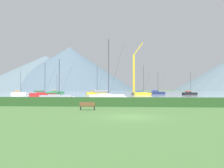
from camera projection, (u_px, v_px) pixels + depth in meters
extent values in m
plane|color=#477038|center=(130.00, 117.00, 18.97)|extent=(1000.00, 1000.00, 0.00)
cube|color=#8499A8|center=(128.00, 92.00, 155.58)|extent=(320.00, 246.00, 0.00)
cube|color=#284C23|center=(129.00, 102.00, 29.95)|extent=(80.00, 1.20, 1.29)
cube|color=white|center=(19.00, 94.00, 89.92)|extent=(6.43, 3.34, 0.96)
cone|color=white|center=(28.00, 94.00, 90.41)|extent=(1.20, 1.02, 0.82)
cube|color=silver|center=(18.00, 93.00, 89.88)|extent=(2.53, 1.92, 0.61)
cylinder|color=#333338|center=(21.00, 82.00, 90.11)|extent=(0.12, 0.12, 9.51)
cylinder|color=#333338|center=(17.00, 91.00, 89.82)|extent=(2.72, 0.68, 0.10)
cylinder|color=orange|center=(17.00, 91.00, 89.82)|extent=(2.37, 0.87, 0.38)
cylinder|color=#333338|center=(24.00, 83.00, 90.30)|extent=(2.85, 0.64, 9.04)
cube|color=gold|center=(96.00, 94.00, 87.56)|extent=(7.98, 4.96, 1.19)
cone|color=gold|center=(106.00, 93.00, 88.70)|extent=(1.56, 1.38, 1.01)
cube|color=gold|center=(94.00, 92.00, 87.45)|extent=(3.25, 2.64, 0.76)
cylinder|color=#333338|center=(97.00, 79.00, 87.86)|extent=(0.15, 0.15, 11.38)
cylinder|color=#333338|center=(93.00, 90.00, 87.31)|extent=(3.25, 1.25, 0.13)
cylinder|color=gray|center=(93.00, 90.00, 87.31)|extent=(2.88, 1.41, 0.47)
cylinder|color=#333338|center=(101.00, 80.00, 88.32)|extent=(3.40, 1.23, 10.82)
cube|color=#9E9EA3|center=(56.00, 98.00, 47.19)|extent=(7.14, 3.48, 1.07)
cone|color=#9E9EA3|center=(74.00, 98.00, 47.58)|extent=(1.31, 1.10, 0.91)
cube|color=gray|center=(55.00, 96.00, 47.16)|extent=(2.78, 2.05, 0.68)
cylinder|color=#333338|center=(59.00, 78.00, 47.35)|extent=(0.14, 0.14, 8.45)
cylinder|color=#333338|center=(52.00, 93.00, 47.12)|extent=(3.05, 0.64, 0.12)
cylinder|color=#2D7542|center=(52.00, 93.00, 47.12)|extent=(2.65, 0.87, 0.43)
cylinder|color=#333338|center=(67.00, 79.00, 47.51)|extent=(3.21, 0.58, 8.04)
cube|color=navy|center=(157.00, 93.00, 100.03)|extent=(7.59, 4.48, 1.13)
cone|color=navy|center=(165.00, 93.00, 100.96)|extent=(1.46, 1.28, 0.96)
cube|color=#1B2449|center=(156.00, 92.00, 99.94)|extent=(3.06, 2.44, 0.72)
cylinder|color=#333338|center=(158.00, 82.00, 100.28)|extent=(0.14, 0.14, 9.81)
cylinder|color=#333338|center=(155.00, 90.00, 99.83)|extent=(3.12, 1.07, 0.12)
cylinder|color=#2847A3|center=(155.00, 90.00, 99.83)|extent=(2.76, 1.24, 0.45)
cylinder|color=#333338|center=(161.00, 83.00, 100.66)|extent=(3.27, 1.04, 9.33)
cube|color=black|center=(190.00, 94.00, 90.55)|extent=(6.37, 3.64, 0.95)
cone|color=black|center=(197.00, 94.00, 91.25)|extent=(1.22, 1.06, 0.81)
cube|color=black|center=(189.00, 93.00, 90.49)|extent=(2.55, 2.01, 0.60)
cylinder|color=#333338|center=(191.00, 83.00, 90.76)|extent=(0.12, 0.12, 9.18)
cylinder|color=#333338|center=(188.00, 91.00, 90.40)|extent=(2.64, 0.84, 0.10)
cylinder|color=red|center=(188.00, 91.00, 90.40)|extent=(2.32, 0.99, 0.38)
cylinder|color=#333338|center=(194.00, 83.00, 91.04)|extent=(2.77, 0.81, 8.73)
cube|color=#236B38|center=(56.00, 93.00, 110.00)|extent=(7.86, 4.84, 1.17)
cone|color=#236B38|center=(64.00, 93.00, 111.09)|extent=(1.53, 1.35, 0.99)
cube|color=#206032|center=(55.00, 92.00, 109.90)|extent=(3.19, 2.59, 0.74)
cylinder|color=#333338|center=(57.00, 83.00, 110.27)|extent=(0.15, 0.15, 9.26)
cylinder|color=#333338|center=(54.00, 90.00, 109.76)|extent=(3.20, 1.21, 0.13)
cylinder|color=tan|center=(54.00, 90.00, 109.76)|extent=(2.84, 1.37, 0.47)
cylinder|color=#333338|center=(60.00, 84.00, 110.72)|extent=(3.35, 1.18, 8.81)
cube|color=white|center=(106.00, 97.00, 47.02)|extent=(8.21, 5.19, 1.22)
cone|color=white|center=(125.00, 97.00, 48.26)|extent=(1.61, 1.43, 1.04)
cube|color=silver|center=(104.00, 95.00, 46.91)|extent=(3.35, 2.75, 0.78)
cylinder|color=#333338|center=(109.00, 68.00, 47.36)|extent=(0.16, 0.16, 12.85)
cylinder|color=#333338|center=(101.00, 92.00, 46.75)|extent=(3.33, 1.34, 0.13)
cylinder|color=gray|center=(101.00, 92.00, 46.75)|extent=(2.96, 1.49, 0.49)
cylinder|color=#333338|center=(117.00, 70.00, 47.86)|extent=(3.48, 1.31, 12.22)
cube|color=red|center=(43.00, 95.00, 66.61)|extent=(7.97, 4.20, 1.19)
cone|color=red|center=(57.00, 95.00, 67.26)|extent=(1.49, 1.27, 1.01)
cube|color=#A52020|center=(41.00, 94.00, 66.56)|extent=(3.15, 2.39, 0.76)
cylinder|color=#333338|center=(45.00, 79.00, 66.83)|extent=(0.15, 0.15, 9.93)
cylinder|color=#333338|center=(39.00, 91.00, 66.48)|extent=(3.36, 0.88, 0.13)
cylinder|color=#2D7542|center=(39.00, 91.00, 66.48)|extent=(2.93, 1.10, 0.48)
cylinder|color=#333338|center=(51.00, 80.00, 67.09)|extent=(3.52, 0.82, 9.45)
cube|color=gold|center=(142.00, 94.00, 85.78)|extent=(6.94, 3.56, 1.04)
cone|color=gold|center=(151.00, 94.00, 86.28)|extent=(1.29, 1.09, 0.88)
cube|color=gold|center=(141.00, 93.00, 85.74)|extent=(2.73, 2.05, 0.66)
cylinder|color=#333338|center=(144.00, 80.00, 85.98)|extent=(0.13, 0.13, 11.23)
cylinder|color=#333338|center=(140.00, 91.00, 85.68)|extent=(2.94, 0.71, 0.11)
cylinder|color=#2847A3|center=(140.00, 91.00, 85.68)|extent=(2.56, 0.92, 0.42)
cylinder|color=#333338|center=(147.00, 80.00, 86.18)|extent=(3.09, 0.66, 10.68)
cube|color=brown|center=(87.00, 106.00, 24.91)|extent=(1.80, 0.51, 0.06)
cube|color=brown|center=(87.00, 104.00, 24.73)|extent=(1.79, 0.18, 0.45)
cylinder|color=#333338|center=(95.00, 108.00, 24.99)|extent=(0.08, 0.08, 0.45)
cylinder|color=#333338|center=(81.00, 108.00, 25.15)|extent=(0.08, 0.08, 0.45)
cylinder|color=#333338|center=(94.00, 108.00, 24.66)|extent=(0.08, 0.08, 0.45)
cylinder|color=#333338|center=(80.00, 108.00, 24.82)|extent=(0.08, 0.08, 0.45)
cube|color=#333338|center=(134.00, 94.00, 90.90)|extent=(2.00, 2.00, 0.80)
cube|color=gold|center=(134.00, 74.00, 91.09)|extent=(0.80, 0.80, 15.99)
cube|color=gold|center=(138.00, 49.00, 91.20)|extent=(4.12, 0.36, 5.51)
cone|color=#4C6070|center=(69.00, 69.00, 367.41)|extent=(224.38, 224.38, 74.26)
cone|color=slate|center=(45.00, 73.00, 378.79)|extent=(233.50, 233.50, 61.11)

